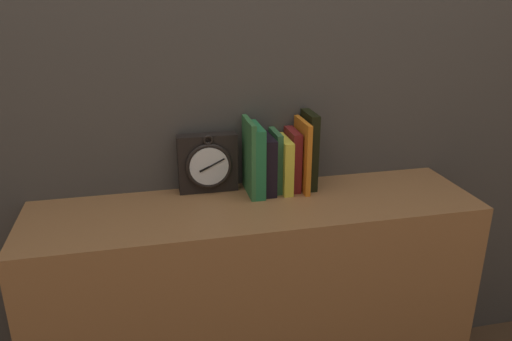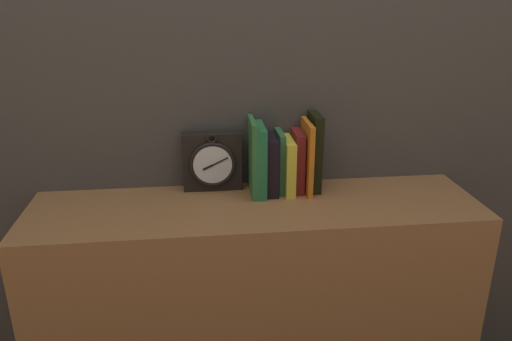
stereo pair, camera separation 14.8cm
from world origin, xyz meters
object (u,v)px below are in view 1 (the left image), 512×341
object	(u,v)px
book_slot0_green	(248,157)
book_slot1_green	(256,160)
book_slot4_yellow	(284,164)
book_slot6_orange	(302,155)
book_slot2_black	(266,164)
book_slot5_maroon	(292,159)
clock	(208,163)
book_slot3_green	(275,161)
book_slot7_black	(309,150)

from	to	relation	value
book_slot0_green	book_slot1_green	xyz separation A→B (m)	(0.02, -0.00, -0.01)
book_slot4_yellow	book_slot6_orange	distance (m)	0.07
book_slot2_black	book_slot5_maroon	world-z (taller)	book_slot5_maroon
clock	book_slot6_orange	distance (m)	0.30
clock	book_slot3_green	size ratio (longest dim) A/B	1.01
book_slot5_maroon	book_slot7_black	xyz separation A→B (m)	(0.06, 0.00, 0.03)
book_slot5_maroon	book_slot6_orange	bearing A→B (deg)	-27.08
book_slot0_green	book_slot3_green	distance (m)	0.10
book_slot2_black	book_slot7_black	xyz separation A→B (m)	(0.14, 0.01, 0.03)
book_slot1_green	book_slot7_black	size ratio (longest dim) A/B	0.89
book_slot6_orange	book_slot7_black	world-z (taller)	book_slot7_black
clock	book_slot7_black	world-z (taller)	book_slot7_black
book_slot4_yellow	book_slot5_maroon	size ratio (longest dim) A/B	0.89
book_slot4_yellow	book_slot6_orange	world-z (taller)	book_slot6_orange
book_slot0_green	book_slot4_yellow	world-z (taller)	book_slot0_green
book_slot5_maroon	book_slot3_green	bearing A→B (deg)	179.52
book_slot3_green	book_slot5_maroon	distance (m)	0.06
clock	book_slot2_black	distance (m)	0.19
book_slot4_yellow	book_slot5_maroon	xyz separation A→B (m)	(0.03, 0.01, 0.01)
clock	book_slot7_black	distance (m)	0.33
book_slot3_green	clock	bearing A→B (deg)	172.17
book_slot1_green	book_slot7_black	world-z (taller)	book_slot7_black
clock	book_slot2_black	world-z (taller)	clock
book_slot4_yellow	book_slot7_black	xyz separation A→B (m)	(0.09, 0.01, 0.04)
book_slot7_black	book_slot2_black	bearing A→B (deg)	-176.41
book_slot1_green	book_slot3_green	world-z (taller)	book_slot1_green
book_slot0_green	book_slot2_black	xyz separation A→B (m)	(0.06, 0.01, -0.03)
book_slot1_green	book_slot3_green	size ratio (longest dim) A/B	1.14
book_slot0_green	book_slot7_black	size ratio (longest dim) A/B	0.96
book_slot1_green	book_slot4_yellow	xyz separation A→B (m)	(0.09, 0.00, -0.02)
book_slot5_maroon	book_slot7_black	distance (m)	0.06
book_slot2_black	book_slot7_black	size ratio (longest dim) A/B	0.74
book_slot3_green	book_slot5_maroon	xyz separation A→B (m)	(0.06, -0.00, -0.00)
book_slot5_maroon	book_slot6_orange	world-z (taller)	book_slot6_orange
clock	book_slot6_orange	bearing A→B (deg)	-8.40
book_slot7_black	book_slot6_orange	bearing A→B (deg)	-152.13
book_slot5_maroon	book_slot7_black	bearing A→B (deg)	0.53
book_slot1_green	book_slot2_black	xyz separation A→B (m)	(0.04, 0.01, -0.02)
clock	book_slot4_yellow	xyz separation A→B (m)	(0.24, -0.04, -0.01)
clock	book_slot7_black	bearing A→B (deg)	-5.16
book_slot1_green	book_slot3_green	distance (m)	0.07
book_slot6_orange	clock	bearing A→B (deg)	171.60
book_slot1_green	book_slot5_maroon	distance (m)	0.13
book_slot0_green	book_slot3_green	xyz separation A→B (m)	(0.09, 0.01, -0.02)
clock	book_slot5_maroon	distance (m)	0.27
book_slot3_green	book_slot7_black	world-z (taller)	book_slot7_black
clock	book_slot5_maroon	world-z (taller)	clock
book_slot1_green	book_slot7_black	xyz separation A→B (m)	(0.18, 0.01, 0.01)
book_slot5_maroon	book_slot2_black	bearing A→B (deg)	-174.51
book_slot0_green	book_slot5_maroon	bearing A→B (deg)	5.51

